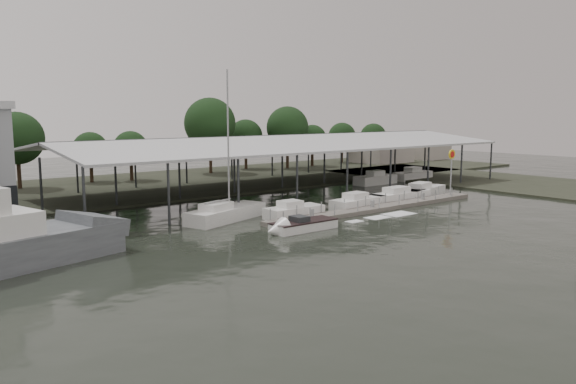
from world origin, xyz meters
TOP-DOWN VIEW (x-y plane):
  - ground at (0.00, 0.00)m, footprint 200.00×200.00m
  - land_strip_far at (0.00, 42.00)m, footprint 140.00×30.00m
  - land_strip_east at (45.00, 10.00)m, footprint 20.00×60.00m
  - covered_boat_shed at (17.00, 28.00)m, footprint 58.24×24.00m
  - floating_dock at (15.00, 10.00)m, footprint 28.00×2.00m
  - shell_fuel_sign at (27.00, 9.99)m, footprint 1.10×0.18m
  - distant_commercial_buildings at (59.03, 44.69)m, footprint 22.00×8.00m
  - white_sailboat at (-0.05, 14.90)m, footprint 9.01×5.16m
  - speedboat_underway at (2.14, 7.28)m, footprint 17.58×2.50m
  - moored_cruiser_0 at (5.62, 12.09)m, footprint 5.76×2.30m
  - moored_cruiser_1 at (14.11, 12.00)m, footprint 6.91×2.75m
  - moored_cruiser_2 at (20.71, 12.20)m, footprint 8.47×2.34m
  - moored_cruiser_3 at (25.80, 13.00)m, footprint 8.42×3.94m
  - horizon_tree_line at (22.82, 48.43)m, footprint 70.63×10.04m

SIDE VIEW (x-z plane):
  - ground at x=0.00m, z-range 0.00..0.00m
  - land_strip_far at x=0.00m, z-range -0.05..0.25m
  - land_strip_east at x=45.00m, z-range -0.05..0.25m
  - floating_dock at x=15.00m, z-range -0.50..0.90m
  - speedboat_underway at x=2.14m, z-range -0.61..1.39m
  - moored_cruiser_2 at x=20.71m, z-range -0.24..1.46m
  - moored_cruiser_0 at x=5.62m, z-range -0.24..1.46m
  - moored_cruiser_1 at x=14.11m, z-range -0.24..1.46m
  - moored_cruiser_3 at x=25.80m, z-range -0.24..1.46m
  - white_sailboat at x=-0.05m, z-range -6.13..7.45m
  - distant_commercial_buildings at x=59.03m, z-range -0.16..3.84m
  - shell_fuel_sign at x=27.00m, z-range 1.15..6.70m
  - covered_boat_shed at x=17.00m, z-range 2.65..9.61m
  - horizon_tree_line at x=22.82m, z-range 0.45..12.46m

